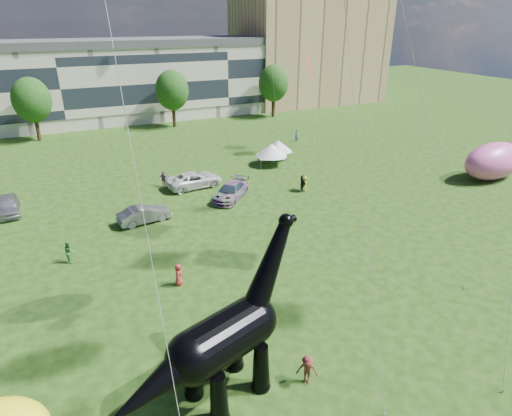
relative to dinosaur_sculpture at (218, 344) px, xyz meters
name	(u,v)px	position (x,y,z in m)	size (l,w,h in m)	color
ground	(291,354)	(4.43, 1.03, -3.22)	(220.00, 220.00, 0.00)	#16330C
terrace_row	(59,88)	(-3.57, 63.03, 2.78)	(78.00, 11.00, 12.00)	beige
apartment_block	(308,45)	(44.43, 66.03, 7.78)	(28.00, 18.00, 22.00)	tan
tree_mid_left	(31,96)	(-7.57, 54.03, 3.08)	(5.20, 5.20, 9.44)	#382314
tree_mid_right	(172,87)	(12.43, 54.03, 3.08)	(5.20, 5.20, 9.44)	#382314
tree_far_right	(274,80)	(30.43, 54.03, 3.08)	(5.20, 5.20, 9.44)	#382314
dinosaur_sculpture	(218,344)	(0.00, 0.00, 0.00)	(10.29, 4.86, 8.52)	black
car_silver	(8,206)	(-10.20, 27.54, -2.43)	(1.86, 4.62, 1.57)	#A9AAAE
car_grey	(144,214)	(0.67, 20.49, -2.47)	(1.59, 4.56, 1.50)	slate
car_white	(195,180)	(7.20, 26.74, -2.40)	(2.70, 5.86, 1.63)	silver
car_dark	(231,191)	(9.47, 22.21, -2.43)	(2.20, 5.40, 1.57)	#595960
gazebo_near	(278,146)	(19.69, 31.68, -1.54)	(3.55, 3.55, 2.39)	silver
gazebo_far	(271,150)	(17.84, 29.92, -1.37)	(4.80, 4.80, 2.63)	silver
inflatable_pink	(494,161)	(37.75, 15.33, -1.18)	(8.14, 4.07, 4.07)	#EA5BAF
visitors	(214,218)	(5.90, 17.01, -2.37)	(42.80, 39.50, 1.85)	olive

